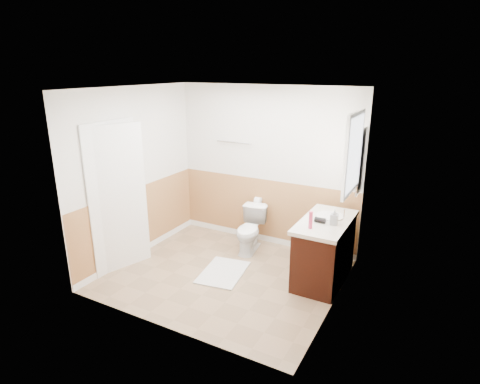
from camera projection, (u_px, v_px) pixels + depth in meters
The scene contains 32 objects.
floor at pixel (225, 275), 5.44m from camera, with size 3.00×3.00×0.00m, color #8C7051.
ceiling at pixel (223, 88), 4.68m from camera, with size 3.00×3.00×0.00m, color white.
wall_back at pixel (266, 167), 6.15m from camera, with size 3.00×3.00×0.00m, color silver.
wall_front at pixel (158, 222), 3.97m from camera, with size 3.00×3.00×0.00m, color silver.
wall_left at pixel (135, 174), 5.74m from camera, with size 3.00×3.00×0.00m, color silver.
wall_right at pixel (340, 208), 4.38m from camera, with size 3.00×3.00×0.00m, color silver.
wainscot_back at pixel (265, 212), 6.37m from camera, with size 3.00×3.00×0.00m, color #BA7E4A.
wainscot_front at pixel (164, 287), 4.21m from camera, with size 3.00×3.00×0.00m, color #BA7E4A.
wainscot_left at pixel (140, 222), 5.96m from camera, with size 2.60×2.60×0.00m, color #BA7E4A.
wainscot_right at pixel (334, 268), 4.61m from camera, with size 2.60×2.60×0.00m, color #BA7E4A.
toilet at pixel (250, 230), 6.08m from camera, with size 0.38×0.67×0.68m, color white.
bath_mat at pixel (223, 272), 5.49m from camera, with size 0.55×0.80×0.02m, color silver.
vanity_cabinet at pixel (324, 252), 5.22m from camera, with size 0.55×1.10×0.80m, color black.
vanity_knob_left at pixel (301, 240), 5.23m from camera, with size 0.03×0.03×0.03m, color silver.
vanity_knob_right at pixel (306, 235), 5.40m from camera, with size 0.03×0.03×0.03m, color silver.
countertop at pixel (326, 222), 5.10m from camera, with size 0.60×1.15×0.05m, color beige.
sink_basin at pixel (330, 216), 5.21m from camera, with size 0.36×0.36×0.02m, color white.
faucet at pixel (344, 214), 5.11m from camera, with size 0.02×0.02×0.14m, color silver.
lotion_bottle at pixel (311, 220), 4.80m from camera, with size 0.05×0.05×0.22m, color #BF3156.
soap_dispenser at pixel (334, 217), 4.93m from camera, with size 0.09×0.09×0.20m, color gray.
hair_dryer_body at pixel (320, 220), 5.00m from camera, with size 0.07×0.07×0.14m, color black.
hair_dryer_handle at pixel (319, 221), 5.06m from camera, with size 0.03×0.03×0.07m, color black.
mirror_panel at pixel (362, 161), 5.22m from camera, with size 0.02×0.35×0.90m, color silver.
window_frame at pixel (353, 153), 4.73m from camera, with size 0.04×0.80×1.00m, color white.
window_glass at pixel (355, 154), 4.73m from camera, with size 0.01×0.70×0.90m, color white.
door at pixel (119, 199), 5.38m from camera, with size 0.05×0.80×2.04m, color white.
door_frame at pixel (115, 197), 5.42m from camera, with size 0.02×0.92×2.10m, color white.
door_knob at pixel (140, 198), 5.65m from camera, with size 0.06×0.06×0.06m, color silver.
towel_bar at pixel (234, 142), 6.25m from camera, with size 0.02×0.02×0.62m, color silver.
tp_holder_bar at pixel (258, 201), 6.30m from camera, with size 0.02×0.02×0.14m, color silver.
tp_roll at pixel (258, 201), 6.30m from camera, with size 0.11×0.11×0.10m, color white.
tp_sheet at pixel (258, 207), 6.33m from camera, with size 0.10×0.01×0.16m, color white.
Camera 1 is at (2.48, -4.15, 2.75)m, focal length 29.48 mm.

